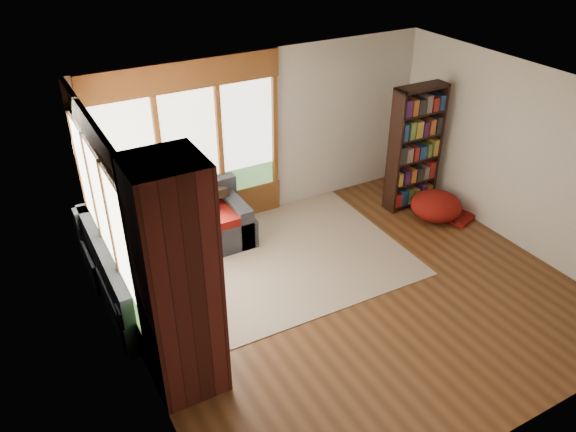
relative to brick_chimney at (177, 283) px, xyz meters
name	(u,v)px	position (x,y,z in m)	size (l,w,h in m)	color
floor	(354,293)	(2.40, 0.35, -1.30)	(5.50, 5.50, 0.00)	#4C2B15
ceiling	(369,101)	(2.40, 0.35, 1.30)	(5.50, 5.50, 0.00)	white
wall_back	(265,135)	(2.40, 2.85, 0.00)	(5.50, 0.04, 2.60)	silver
wall_front	(533,334)	(2.40, -2.15, 0.00)	(5.50, 0.04, 2.60)	silver
wall_left	(131,274)	(-0.35, 0.35, 0.00)	(0.04, 5.00, 2.60)	silver
wall_right	(523,159)	(5.15, 0.35, 0.00)	(0.04, 5.00, 2.60)	silver
windows_back	(191,149)	(1.20, 2.82, 0.05)	(2.82, 0.10, 1.90)	brown
windows_left	(104,215)	(-0.32, 1.55, 0.05)	(0.10, 2.62, 1.90)	brown
roller_blind	(85,156)	(-0.29, 2.38, 0.45)	(0.03, 0.72, 0.90)	gray
brick_chimney	(177,283)	(0.00, 0.00, 0.00)	(0.70, 0.70, 2.60)	#471914
sectional_sofa	(165,251)	(0.45, 2.05, -1.00)	(2.20, 2.20, 0.80)	#28292F
area_rug	(274,259)	(1.84, 1.54, -1.29)	(3.61, 2.76, 0.01)	beige
bookshelf	(415,148)	(4.54, 1.87, -0.29)	(0.86, 0.29, 2.01)	black
pouf	(436,205)	(4.62, 1.32, -1.07)	(0.80, 0.80, 0.43)	maroon
dog_tan	(162,222)	(0.44, 1.99, -0.51)	(1.05, 0.94, 0.51)	brown
dog_brindle	(163,260)	(0.20, 1.23, -0.55)	(0.51, 0.79, 0.42)	black
throw_pillows	(161,216)	(0.48, 2.20, -0.53)	(1.98, 1.68, 0.45)	black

